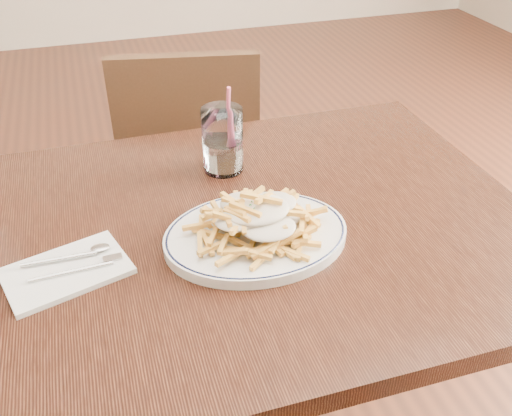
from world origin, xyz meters
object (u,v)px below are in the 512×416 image
object	(u,v)px
loaded_fries	(256,215)
table	(213,261)
chair_far	(191,163)
fries_plate	(256,236)
water_glass	(223,144)

from	to	relation	value
loaded_fries	table	bearing A→B (deg)	136.97
chair_far	loaded_fries	world-z (taller)	chair_far
chair_far	fries_plate	xyz separation A→B (m)	(-0.02, -0.75, 0.27)
chair_far	loaded_fries	size ratio (longest dim) A/B	3.98
table	water_glass	bearing A→B (deg)	69.38
water_glass	fries_plate	bearing A→B (deg)	-91.79
chair_far	fries_plate	size ratio (longest dim) A/B	2.58
fries_plate	water_glass	xyz separation A→B (m)	(0.01, 0.26, 0.05)
loaded_fries	water_glass	distance (m)	0.26
fries_plate	water_glass	distance (m)	0.26
chair_far	loaded_fries	distance (m)	0.82
water_glass	table	bearing A→B (deg)	-110.62
table	chair_far	distance (m)	0.72
table	water_glass	xyz separation A→B (m)	(0.07, 0.20, 0.14)
fries_plate	water_glass	bearing A→B (deg)	88.21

